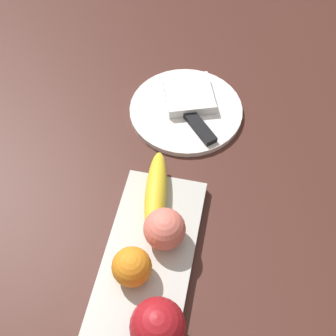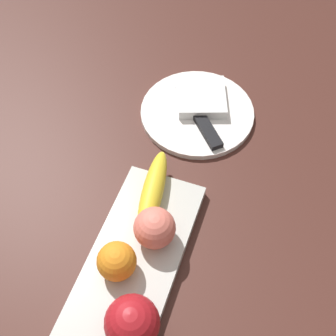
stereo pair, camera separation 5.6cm
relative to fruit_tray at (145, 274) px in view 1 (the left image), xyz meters
name	(u,v)px [view 1 (the left image)]	position (x,y,z in m)	size (l,w,h in m)	color
ground_plane	(157,277)	(0.00, -0.02, -0.01)	(2.40, 2.40, 0.00)	#45231C
fruit_tray	(145,274)	(0.00, 0.00, 0.00)	(0.35, 0.14, 0.02)	beige
apple	(158,326)	(-0.09, -0.04, 0.05)	(0.08, 0.08, 0.08)	#A8171E
banana	(156,193)	(0.13, 0.01, 0.03)	(0.17, 0.04, 0.04)	yellow
orange_near_apple	(132,267)	(-0.01, 0.02, 0.04)	(0.06, 0.06, 0.06)	orange
peach	(166,229)	(0.06, -0.02, 0.04)	(0.07, 0.07, 0.07)	#EA7463
dinner_plate	(186,110)	(0.35, 0.00, 0.00)	(0.23, 0.23, 0.01)	white
folded_napkin	(189,95)	(0.38, 0.00, 0.01)	(0.10, 0.09, 0.02)	white
knife	(195,122)	(0.32, -0.02, 0.01)	(0.15, 0.14, 0.01)	silver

